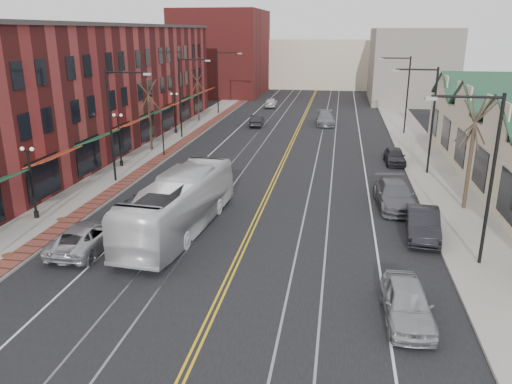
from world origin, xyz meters
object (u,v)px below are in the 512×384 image
(parked_car_a, at_px, (407,303))
(parked_car_d, at_px, (395,156))
(parked_suv, at_px, (85,237))
(transit_bus, at_px, (179,204))
(parked_car_b, at_px, (423,224))
(parked_car_c, at_px, (395,195))

(parked_car_a, relative_size, parked_car_d, 1.11)
(parked_suv, bearing_deg, parked_car_a, 163.86)
(parked_suv, distance_m, parked_car_d, 26.64)
(transit_bus, distance_m, parked_car_b, 13.27)
(transit_bus, bearing_deg, parked_car_b, -169.09)
(parked_car_a, relative_size, parked_car_b, 0.93)
(transit_bus, height_order, parked_car_c, transit_bus)
(parked_car_b, bearing_deg, parked_car_c, 107.25)
(parked_suv, relative_size, parked_car_c, 0.92)
(parked_car_a, height_order, parked_car_c, parked_car_c)
(parked_car_c, bearing_deg, parked_car_a, -97.34)
(parked_suv, relative_size, parked_car_d, 1.28)
(parked_suv, xyz_separation_m, parked_car_d, (17.17, 20.36, -0.03))
(parked_car_a, xyz_separation_m, parked_car_c, (0.76, 13.30, 0.05))
(parked_car_b, bearing_deg, transit_bus, -169.11)
(parked_suv, distance_m, parked_car_c, 18.61)
(parked_car_a, distance_m, parked_car_d, 24.46)
(parked_car_b, relative_size, parked_car_d, 1.19)
(parked_car_b, height_order, parked_car_d, parked_car_b)
(parked_car_d, bearing_deg, parked_car_a, -95.89)
(parked_car_a, distance_m, parked_car_c, 13.33)
(transit_bus, height_order, parked_suv, transit_bus)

